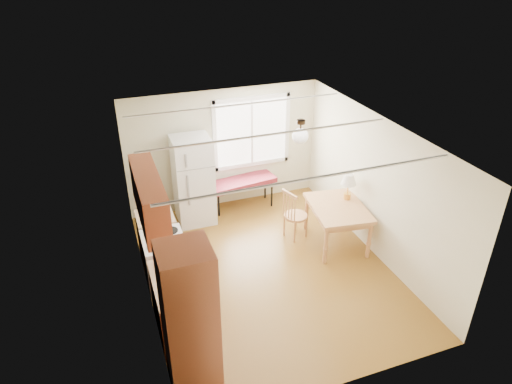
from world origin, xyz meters
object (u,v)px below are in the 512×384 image
dining_table (338,211)px  chair (292,212)px  refrigerator (193,181)px  bench (243,183)px

dining_table → chair: chair is taller
refrigerator → dining_table: bearing=-36.2°
dining_table → chair: bearing=157.0°
chair → refrigerator: bearing=123.0°
refrigerator → chair: refrigerator is taller
bench → dining_table: dining_table is taller
bench → chair: (0.50, -1.43, -0.00)m
refrigerator → chair: bearing=-38.6°
bench → chair: chair is taller
bench → dining_table: bearing=-64.9°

